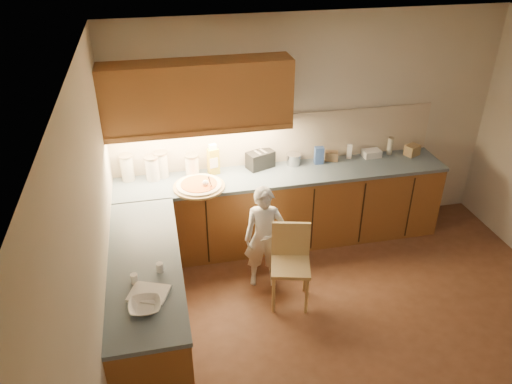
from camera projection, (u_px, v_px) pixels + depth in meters
room at (389, 181)px, 3.87m from camera, size 4.54×4.50×2.62m
l_counter at (244, 234)px, 5.36m from camera, size 3.77×2.62×0.92m
backsplash at (278, 139)px, 5.71m from camera, size 3.75×0.02×0.58m
upper_cabinets at (198, 95)px, 5.09m from camera, size 1.95×0.36×0.73m
pizza_on_board at (199, 186)px, 5.30m from camera, size 0.55×0.55×0.22m
child at (264, 238)px, 5.11m from camera, size 0.46×0.35×1.15m
wooden_chair at (291, 258)px, 4.95m from camera, size 0.46×0.46×0.85m
mixing_bowl at (145, 306)px, 3.70m from camera, size 0.25×0.25×0.06m
canister_a at (127, 168)px, 5.39m from camera, size 0.15×0.15×0.30m
canister_b at (152, 168)px, 5.41m from camera, size 0.16×0.16×0.28m
canister_c at (161, 164)px, 5.47m from camera, size 0.16×0.16×0.30m
canister_d at (192, 165)px, 5.49m from camera, size 0.16×0.16×0.25m
oil_jug at (213, 160)px, 5.52m from camera, size 0.14×0.11×0.36m
toaster at (260, 160)px, 5.68m from camera, size 0.35×0.27×0.20m
steel_pot at (294, 159)px, 5.76m from camera, size 0.17×0.17×0.13m
blue_box at (319, 155)px, 5.77m from camera, size 0.11×0.08×0.20m
card_box_a at (331, 156)px, 5.87m from camera, size 0.18×0.15×0.11m
white_bottle at (349, 151)px, 5.90m from camera, size 0.07×0.07×0.17m
flat_pack at (372, 153)px, 5.95m from camera, size 0.21×0.15×0.08m
tall_jar at (390, 146)px, 5.97m from camera, size 0.07×0.07×0.22m
card_box_b at (412, 150)px, 5.98m from camera, size 0.20×0.18×0.13m
dough_cloth at (149, 293)px, 3.86m from camera, size 0.36×0.32×0.02m
spice_jar_a at (134, 278)px, 3.96m from camera, size 0.06×0.06×0.08m
spice_jar_b at (160, 267)px, 4.09m from camera, size 0.08×0.08×0.08m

